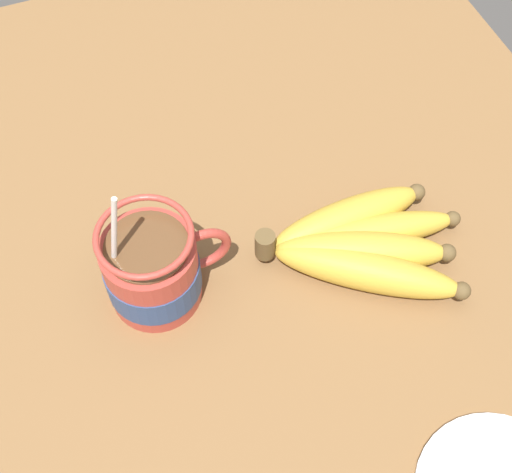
% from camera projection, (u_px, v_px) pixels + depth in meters
% --- Properties ---
extents(table, '(0.91, 0.91, 0.04)m').
position_uv_depth(table, '(200.00, 269.00, 0.73)').
color(table, brown).
rests_on(table, ground).
extents(coffee_mug, '(0.13, 0.09, 0.16)m').
position_uv_depth(coffee_mug, '(153.00, 269.00, 0.66)').
color(coffee_mug, '#B23D33').
rests_on(coffee_mug, table).
extents(banana_bunch, '(0.21, 0.15, 0.04)m').
position_uv_depth(banana_bunch, '(361.00, 244.00, 0.70)').
color(banana_bunch, brown).
rests_on(banana_bunch, table).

